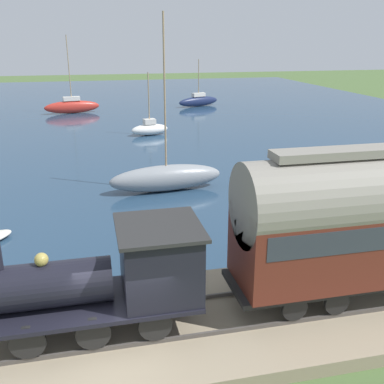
% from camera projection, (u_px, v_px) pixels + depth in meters
% --- Properties ---
extents(ground_plane, '(200.00, 200.00, 0.00)m').
position_uv_depth(ground_plane, '(127.00, 357.00, 12.12)').
color(ground_plane, '#476033').
extents(harbor_water, '(80.00, 80.00, 0.01)m').
position_uv_depth(harbor_water, '(94.00, 111.00, 52.45)').
color(harbor_water, navy).
rests_on(harbor_water, ground).
extents(rail_embankment, '(5.34, 56.00, 0.53)m').
position_uv_depth(rail_embankment, '(124.00, 333.00, 12.78)').
color(rail_embankment, gray).
rests_on(rail_embankment, ground).
extents(steam_locomotive, '(2.41, 6.42, 3.25)m').
position_uv_depth(steam_locomotive, '(112.00, 274.00, 12.10)').
color(steam_locomotive, black).
rests_on(steam_locomotive, rail_embankment).
extents(sailboat_navy, '(3.14, 5.75, 5.66)m').
position_uv_depth(sailboat_navy, '(199.00, 101.00, 56.10)').
color(sailboat_navy, '#192347').
rests_on(sailboat_navy, harbor_water).
extents(sailboat_red, '(2.26, 6.26, 8.47)m').
position_uv_depth(sailboat_red, '(72.00, 106.00, 50.90)').
color(sailboat_red, '#B72D23').
rests_on(sailboat_red, harbor_water).
extents(sailboat_white, '(1.92, 3.52, 5.39)m').
position_uv_depth(sailboat_white, '(150.00, 129.00, 39.52)').
color(sailboat_white, white).
rests_on(sailboat_white, harbor_water).
extents(sailboat_gray, '(1.97, 6.48, 9.43)m').
position_uv_depth(sailboat_gray, '(166.00, 178.00, 25.07)').
color(sailboat_gray, gray).
rests_on(sailboat_gray, harbor_water).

